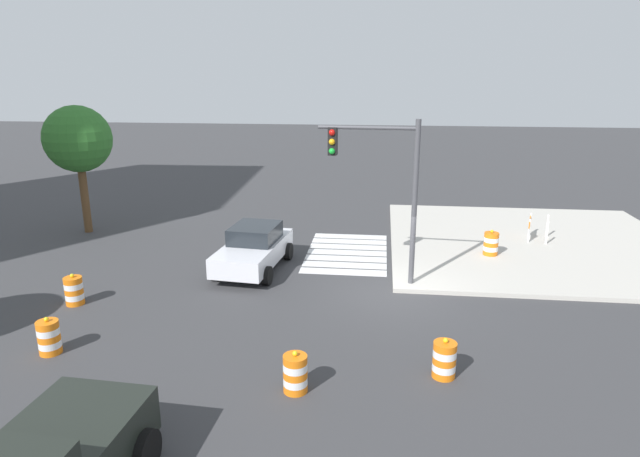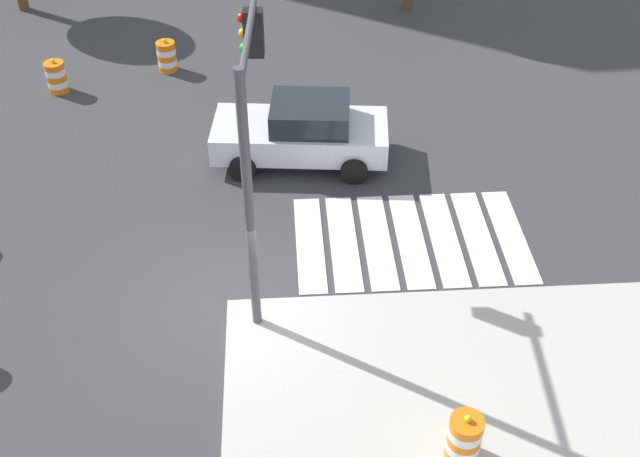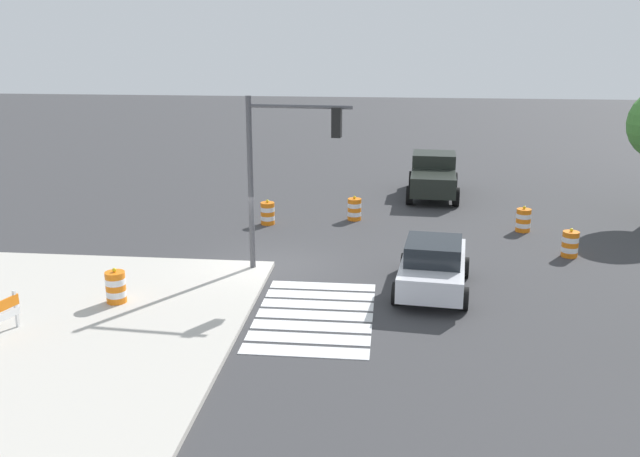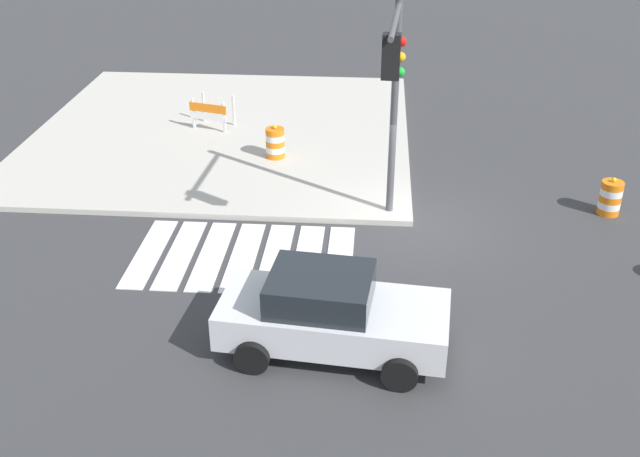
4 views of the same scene
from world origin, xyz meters
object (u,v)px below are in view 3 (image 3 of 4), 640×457
at_px(traffic_barrel_near_corner, 523,220).
at_px(traffic_barrel_median_far, 354,209).
at_px(traffic_barrel_median_near, 268,213).
at_px(traffic_barrel_on_sidewalk, 116,287).
at_px(sports_car, 433,265).
at_px(traffic_light_pole, 286,153).
at_px(traffic_barrel_crosswalk_end, 570,244).
at_px(pickup_truck, 433,175).

bearing_deg(traffic_barrel_near_corner, traffic_barrel_median_far, -98.65).
relative_size(traffic_barrel_median_near, traffic_barrel_on_sidewalk, 1.00).
xyz_separation_m(sports_car, traffic_light_pole, (-1.09, -4.57, 3.10)).
bearing_deg(traffic_barrel_median_far, traffic_barrel_near_corner, 81.35).
bearing_deg(traffic_barrel_median_far, traffic_barrel_crosswalk_end, 62.38).
height_order(pickup_truck, traffic_barrel_near_corner, pickup_truck).
bearing_deg(pickup_truck, traffic_barrel_crosswalk_end, 25.47).
relative_size(pickup_truck, traffic_barrel_crosswalk_end, 5.15).
bearing_deg(traffic_barrel_crosswalk_end, traffic_barrel_on_sidewalk, -66.44).
height_order(traffic_barrel_median_near, traffic_barrel_on_sidewalk, traffic_barrel_on_sidewalk).
bearing_deg(traffic_barrel_crosswalk_end, traffic_barrel_near_corner, -160.58).
height_order(pickup_truck, traffic_barrel_on_sidewalk, pickup_truck).
xyz_separation_m(traffic_barrel_median_near, traffic_barrel_median_far, (-1.02, 3.44, 0.00)).
distance_m(sports_car, traffic_barrel_on_sidewalk, 9.22).
bearing_deg(sports_car, traffic_barrel_median_near, -137.51).
bearing_deg(traffic_barrel_crosswalk_end, pickup_truck, -154.53).
relative_size(traffic_barrel_near_corner, traffic_light_pole, 0.19).
bearing_deg(traffic_light_pole, traffic_barrel_median_near, -163.76).
height_order(traffic_barrel_crosswalk_end, traffic_barrel_on_sidewalk, traffic_barrel_on_sidewalk).
height_order(pickup_truck, traffic_barrel_median_near, pickup_truck).
bearing_deg(traffic_barrel_median_near, traffic_barrel_on_sidewalk, -16.68).
bearing_deg(traffic_barrel_median_near, traffic_barrel_near_corner, 90.07).
bearing_deg(traffic_barrel_near_corner, traffic_light_pole, -55.66).
bearing_deg(traffic_light_pole, pickup_truck, 155.85).
height_order(traffic_barrel_near_corner, traffic_barrel_median_near, same).
relative_size(traffic_barrel_near_corner, traffic_barrel_on_sidewalk, 1.00).
distance_m(sports_car, pickup_truck, 12.74).
relative_size(sports_car, traffic_barrel_median_near, 4.38).
distance_m(sports_car, traffic_barrel_near_corner, 7.83).
height_order(traffic_barrel_near_corner, traffic_barrel_median_far, same).
bearing_deg(traffic_barrel_crosswalk_end, traffic_light_pole, -73.94).
distance_m(traffic_barrel_near_corner, traffic_barrel_on_sidewalk, 15.65).
height_order(traffic_barrel_median_far, traffic_barrel_on_sidewalk, traffic_barrel_on_sidewalk).
height_order(sports_car, traffic_barrel_median_near, sports_car).
xyz_separation_m(traffic_barrel_median_near, traffic_barrel_on_sidewalk, (9.04, -2.71, 0.15)).
relative_size(traffic_barrel_crosswalk_end, traffic_barrel_median_near, 1.00).
relative_size(traffic_barrel_median_near, traffic_barrel_median_far, 1.00).
relative_size(sports_car, traffic_light_pole, 0.81).
relative_size(traffic_barrel_on_sidewalk, traffic_light_pole, 0.19).
bearing_deg(traffic_barrel_near_corner, traffic_barrel_crosswalk_end, 19.42).
xyz_separation_m(traffic_barrel_crosswalk_end, traffic_barrel_median_near, (-3.00, -11.13, 0.00)).
relative_size(traffic_barrel_median_far, traffic_light_pole, 0.19).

